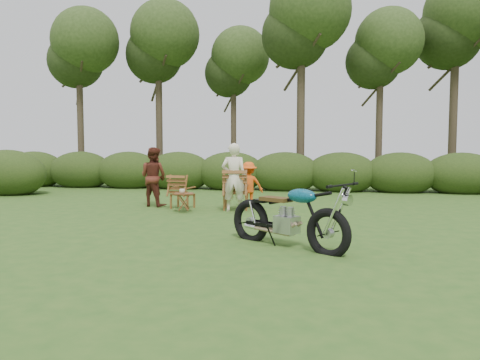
% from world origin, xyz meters
% --- Properties ---
extents(ground, '(80.00, 80.00, 0.00)m').
position_xyz_m(ground, '(0.00, 0.00, 0.00)').
color(ground, '#2C521B').
rests_on(ground, ground).
extents(tree_line, '(22.52, 11.62, 8.14)m').
position_xyz_m(tree_line, '(0.50, 9.74, 3.81)').
color(tree_line, '#352B1D').
rests_on(tree_line, ground).
extents(motorcycle, '(2.31, 1.95, 1.27)m').
position_xyz_m(motorcycle, '(0.74, -0.43, 0.00)').
color(motorcycle, '#0D84AF').
rests_on(motorcycle, ground).
extents(lawn_chair_right, '(0.77, 0.77, 1.01)m').
position_xyz_m(lawn_chair_right, '(-0.85, 3.68, 0.00)').
color(lawn_chair_right, '#5C3517').
rests_on(lawn_chair_right, ground).
extents(lawn_chair_left, '(0.69, 0.69, 0.87)m').
position_xyz_m(lawn_chair_left, '(-2.25, 3.68, 0.00)').
color(lawn_chair_left, brown).
rests_on(lawn_chair_left, ground).
extents(side_table, '(0.53, 0.47, 0.47)m').
position_xyz_m(side_table, '(-2.00, 2.97, 0.24)').
color(side_table, '#5A3416').
rests_on(side_table, ground).
extents(cup, '(0.17, 0.17, 0.10)m').
position_xyz_m(cup, '(-2.04, 2.94, 0.52)').
color(cup, beige).
rests_on(cup, side_table).
extents(adult_a, '(0.64, 0.44, 1.69)m').
position_xyz_m(adult_a, '(-0.83, 3.32, 0.00)').
color(adult_a, '#F8E9CC').
rests_on(adult_a, ground).
extents(adult_b, '(0.91, 0.80, 1.58)m').
position_xyz_m(adult_b, '(-3.14, 3.95, 0.00)').
color(adult_b, '#562318').
rests_on(adult_b, ground).
extents(child, '(0.88, 0.70, 1.20)m').
position_xyz_m(child, '(-0.57, 4.02, 0.00)').
color(child, '#EC5516').
rests_on(child, ground).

